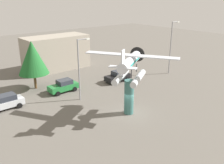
{
  "coord_description": "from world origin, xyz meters",
  "views": [
    {
      "loc": [
        -18.12,
        -18.35,
        12.97
      ],
      "look_at": [
        0.0,
        3.0,
        3.06
      ],
      "focal_mm": 39.15,
      "sensor_mm": 36.0,
      "label": 1
    }
  ],
  "objects_px": {
    "floatplane_monument": "(130,66)",
    "car_mid_green": "(64,86)",
    "storefront_building": "(56,53)",
    "tree_east": "(33,58)",
    "streetlight_primary": "(80,65)",
    "display_pedestal": "(129,97)",
    "car_near_silver": "(6,102)",
    "streetlight_secondary": "(171,44)",
    "car_far_black": "(118,76)"
  },
  "relations": [
    {
      "from": "streetlight_secondary",
      "to": "storefront_building",
      "type": "bearing_deg",
      "value": 132.01
    },
    {
      "from": "streetlight_secondary",
      "to": "tree_east",
      "type": "relative_size",
      "value": 1.27
    },
    {
      "from": "display_pedestal",
      "to": "car_near_silver",
      "type": "relative_size",
      "value": 0.97
    },
    {
      "from": "display_pedestal",
      "to": "tree_east",
      "type": "height_order",
      "value": "tree_east"
    },
    {
      "from": "display_pedestal",
      "to": "car_near_silver",
      "type": "xyz_separation_m",
      "value": [
        -10.47,
        10.51,
        -1.16
      ]
    },
    {
      "from": "streetlight_primary",
      "to": "tree_east",
      "type": "distance_m",
      "value": 8.29
    },
    {
      "from": "floatplane_monument",
      "to": "streetlight_primary",
      "type": "xyz_separation_m",
      "value": [
        -2.03,
        6.97,
        -1.11
      ]
    },
    {
      "from": "car_mid_green",
      "to": "tree_east",
      "type": "distance_m",
      "value": 5.96
    },
    {
      "from": "car_mid_green",
      "to": "car_far_black",
      "type": "distance_m",
      "value": 8.99
    },
    {
      "from": "car_mid_green",
      "to": "tree_east",
      "type": "xyz_separation_m",
      "value": [
        -2.48,
        3.9,
        3.77
      ]
    },
    {
      "from": "car_near_silver",
      "to": "tree_east",
      "type": "xyz_separation_m",
      "value": [
        5.65,
        4.29,
        3.77
      ]
    },
    {
      "from": "floatplane_monument",
      "to": "streetlight_primary",
      "type": "distance_m",
      "value": 7.35
    },
    {
      "from": "floatplane_monument",
      "to": "streetlight_primary",
      "type": "bearing_deg",
      "value": 74.91
    },
    {
      "from": "streetlight_primary",
      "to": "storefront_building",
      "type": "bearing_deg",
      "value": 73.09
    },
    {
      "from": "display_pedestal",
      "to": "storefront_building",
      "type": "relative_size",
      "value": 0.35
    },
    {
      "from": "car_far_black",
      "to": "streetlight_primary",
      "type": "relative_size",
      "value": 0.52
    },
    {
      "from": "car_near_silver",
      "to": "car_mid_green",
      "type": "xyz_separation_m",
      "value": [
        8.13,
        0.39,
        0.0
      ]
    },
    {
      "from": "floatplane_monument",
      "to": "car_mid_green",
      "type": "bearing_deg",
      "value": 71.47
    },
    {
      "from": "car_near_silver",
      "to": "car_mid_green",
      "type": "relative_size",
      "value": 1.0
    },
    {
      "from": "streetlight_secondary",
      "to": "storefront_building",
      "type": "height_order",
      "value": "streetlight_secondary"
    },
    {
      "from": "floatplane_monument",
      "to": "tree_east",
      "type": "bearing_deg",
      "value": 77.24
    },
    {
      "from": "car_near_silver",
      "to": "streetlight_secondary",
      "type": "height_order",
      "value": "streetlight_secondary"
    },
    {
      "from": "tree_east",
      "to": "car_mid_green",
      "type": "bearing_deg",
      "value": -57.48
    },
    {
      "from": "streetlight_secondary",
      "to": "streetlight_primary",
      "type": "bearing_deg",
      "value": 178.84
    },
    {
      "from": "floatplane_monument",
      "to": "streetlight_secondary",
      "type": "bearing_deg",
      "value": -9.26
    },
    {
      "from": "display_pedestal",
      "to": "tree_east",
      "type": "relative_size",
      "value": 0.58
    },
    {
      "from": "display_pedestal",
      "to": "floatplane_monument",
      "type": "height_order",
      "value": "floatplane_monument"
    },
    {
      "from": "storefront_building",
      "to": "floatplane_monument",
      "type": "bearing_deg",
      "value": -96.56
    },
    {
      "from": "storefront_building",
      "to": "car_far_black",
      "type": "bearing_deg",
      "value": -73.22
    },
    {
      "from": "storefront_building",
      "to": "tree_east",
      "type": "height_order",
      "value": "tree_east"
    },
    {
      "from": "display_pedestal",
      "to": "streetlight_secondary",
      "type": "relative_size",
      "value": 0.46
    },
    {
      "from": "display_pedestal",
      "to": "streetlight_secondary",
      "type": "height_order",
      "value": "streetlight_secondary"
    },
    {
      "from": "car_mid_green",
      "to": "car_far_black",
      "type": "xyz_separation_m",
      "value": [
        8.83,
        -1.69,
        0.0
      ]
    },
    {
      "from": "car_mid_green",
      "to": "floatplane_monument",
      "type": "bearing_deg",
      "value": 102.75
    },
    {
      "from": "car_far_black",
      "to": "streetlight_secondary",
      "type": "bearing_deg",
      "value": 165.67
    },
    {
      "from": "car_near_silver",
      "to": "streetlight_primary",
      "type": "bearing_deg",
      "value": 157.93
    },
    {
      "from": "car_far_black",
      "to": "tree_east",
      "type": "bearing_deg",
      "value": -26.29
    },
    {
      "from": "tree_east",
      "to": "car_near_silver",
      "type": "bearing_deg",
      "value": -142.8
    },
    {
      "from": "display_pedestal",
      "to": "floatplane_monument",
      "type": "xyz_separation_m",
      "value": [
        0.11,
        0.07,
        3.71
      ]
    },
    {
      "from": "car_mid_green",
      "to": "streetlight_secondary",
      "type": "distance_m",
      "value": 19.71
    },
    {
      "from": "display_pedestal",
      "to": "streetlight_primary",
      "type": "xyz_separation_m",
      "value": [
        -1.91,
        7.04,
        2.6
      ]
    },
    {
      "from": "floatplane_monument",
      "to": "storefront_building",
      "type": "xyz_separation_m",
      "value": [
        2.52,
        21.93,
        -2.68
      ]
    },
    {
      "from": "streetlight_secondary",
      "to": "floatplane_monument",
      "type": "bearing_deg",
      "value": -157.98
    },
    {
      "from": "car_mid_green",
      "to": "car_far_black",
      "type": "bearing_deg",
      "value": 169.15
    },
    {
      "from": "floatplane_monument",
      "to": "car_mid_green",
      "type": "relative_size",
      "value": 2.25
    },
    {
      "from": "car_near_silver",
      "to": "streetlight_secondary",
      "type": "bearing_deg",
      "value": 171.87
    },
    {
      "from": "streetlight_primary",
      "to": "car_near_silver",
      "type": "bearing_deg",
      "value": 157.93
    },
    {
      "from": "floatplane_monument",
      "to": "car_mid_green",
      "type": "xyz_separation_m",
      "value": [
        -2.45,
        10.84,
        -4.86
      ]
    },
    {
      "from": "streetlight_primary",
      "to": "storefront_building",
      "type": "height_order",
      "value": "streetlight_primary"
    },
    {
      "from": "car_far_black",
      "to": "storefront_building",
      "type": "xyz_separation_m",
      "value": [
        -3.86,
        12.79,
        2.19
      ]
    }
  ]
}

